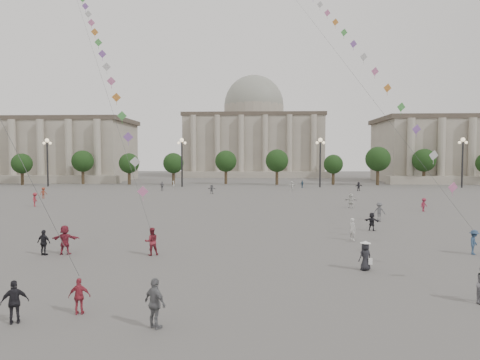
{
  "coord_description": "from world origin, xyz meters",
  "views": [
    {
      "loc": [
        1.76,
        -22.69,
        6.4
      ],
      "look_at": [
        0.24,
        12.0,
        4.58
      ],
      "focal_mm": 32.0,
      "sensor_mm": 36.0,
      "label": 1
    }
  ],
  "objects": [
    {
      "name": "ground",
      "position": [
        0.0,
        0.0,
        0.0
      ],
      "size": [
        360.0,
        360.0,
        0.0
      ],
      "primitive_type": "plane",
      "color": "#5C5956",
      "rests_on": "ground"
    },
    {
      "name": "hall_central",
      "position": [
        0.0,
        129.22,
        14.23
      ],
      "size": [
        48.3,
        34.3,
        35.5
      ],
      "color": "gray",
      "rests_on": "ground"
    },
    {
      "name": "tree_row",
      "position": [
        0.0,
        78.0,
        5.39
      ],
      "size": [
        137.12,
        5.12,
        8.0
      ],
      "color": "#36291B",
      "rests_on": "ground"
    },
    {
      "name": "lamp_post_far_west",
      "position": [
        -45.0,
        70.0,
        7.35
      ],
      "size": [
        2.0,
        0.9,
        10.65
      ],
      "color": "#262628",
      "rests_on": "ground"
    },
    {
      "name": "lamp_post_mid_west",
      "position": [
        -15.0,
        70.0,
        7.35
      ],
      "size": [
        2.0,
        0.9,
        10.65
      ],
      "color": "#262628",
      "rests_on": "ground"
    },
    {
      "name": "lamp_post_mid_east",
      "position": [
        15.0,
        70.0,
        7.35
      ],
      "size": [
        2.0,
        0.9,
        10.65
      ],
      "color": "#262628",
      "rests_on": "ground"
    },
    {
      "name": "lamp_post_far_east",
      "position": [
        45.0,
        70.0,
        7.35
      ],
      "size": [
        2.0,
        0.9,
        10.65
      ],
      "color": "#262628",
      "rests_on": "ground"
    },
    {
      "name": "person_crowd_0",
      "position": [
        10.98,
        68.0,
        0.79
      ],
      "size": [
        0.95,
        0.9,
        1.58
      ],
      "primitive_type": "imported",
      "rotation": [
        0.0,
        0.0,
        0.72
      ],
      "color": "#2C4A63",
      "rests_on": "ground"
    },
    {
      "name": "person_crowd_2",
      "position": [
        -31.97,
        42.65,
        0.87
      ],
      "size": [
        1.21,
        1.29,
        1.75
      ],
      "primitive_type": "imported",
      "rotation": [
        0.0,
        0.0,
        0.9
      ],
      "color": "brown",
      "rests_on": "ground"
    },
    {
      "name": "person_crowd_3",
      "position": [
        11.69,
        14.96,
        0.8
      ],
      "size": [
        1.46,
        1.28,
        1.6
      ],
      "primitive_type": "imported",
      "rotation": [
        0.0,
        0.0,
        2.49
      ],
      "color": "#222127",
      "rests_on": "ground"
    },
    {
      "name": "person_crowd_4",
      "position": [
        8.17,
        60.17,
        0.94
      ],
      "size": [
        1.71,
        1.5,
        1.87
      ],
      "primitive_type": "imported",
      "rotation": [
        0.0,
        0.0,
        3.8
      ],
      "color": "white",
      "rests_on": "ground"
    },
    {
      "name": "person_crowd_6",
      "position": [
        14.09,
        21.29,
        0.93
      ],
      "size": [
        1.3,
        0.89,
        1.85
      ],
      "primitive_type": "imported",
      "rotation": [
        0.0,
        0.0,
        6.11
      ],
      "color": "#57585B",
      "rests_on": "ground"
    },
    {
      "name": "person_crowd_7",
      "position": [
        13.5,
        32.01,
        0.93
      ],
      "size": [
        1.8,
        0.83,
        1.87
      ],
      "primitive_type": "imported",
      "rotation": [
        0.0,
        0.0,
        2.98
      ],
      "color": "silver",
      "rests_on": "ground"
    },
    {
      "name": "person_crowd_8",
      "position": [
        21.41,
        28.75,
        0.8
      ],
      "size": [
        1.19,
        1.04,
        1.59
      ],
      "primitive_type": "imported",
      "rotation": [
        0.0,
        0.0,
        0.54
      ],
      "color": "maroon",
      "rests_on": "ground"
    },
    {
      "name": "person_crowd_9",
      "position": [
        21.06,
        60.46,
        0.86
      ],
      "size": [
        1.68,
        1.02,
        1.73
      ],
      "primitive_type": "imported",
      "rotation": [
        0.0,
        0.0,
        0.35
      ],
      "color": "#242228",
      "rests_on": "ground"
    },
    {
      "name": "person_crowd_10",
      "position": [
        -15.32,
        62.39,
        0.87
      ],
      "size": [
        0.43,
        0.64,
        1.75
      ],
      "primitive_type": "imported",
      "rotation": [
        0.0,
        0.0,
        1.56
      ],
      "color": "#BCBBB7",
      "rests_on": "ground"
    },
    {
      "name": "person_crowd_12",
      "position": [
        -6.58,
        52.79,
        0.81
      ],
      "size": [
        1.56,
        0.77,
        1.61
      ],
      "primitive_type": "imported",
      "rotation": [
        0.0,
        0.0,
        2.93
      ],
      "color": "slate",
      "rests_on": "ground"
    },
    {
      "name": "person_crowd_13",
      "position": [
        9.03,
        10.47,
        0.87
      ],
      "size": [
        0.64,
        0.75,
        1.74
      ],
      "primitive_type": "imported",
      "rotation": [
        0.0,
        0.0,
        2.0
      ],
      "color": "silver",
      "rests_on": "ground"
    },
    {
      "name": "person_crowd_16",
      "position": [
        -17.05,
        59.52,
        0.89
      ],
      "size": [
        1.11,
        0.63,
        1.78
      ],
      "primitive_type": "imported",
      "rotation": [
        0.0,
        0.0,
        6.08
      ],
      "color": "slate",
      "rests_on": "ground"
    },
    {
      "name": "person_crowd_17",
      "position": [
        -27.52,
        31.81,
        0.91
      ],
      "size": [
        0.92,
        1.3,
        1.82
      ],
      "primitive_type": "imported",
      "rotation": [
        0.0,
        0.0,
        1.79
      ],
      "color": "maroon",
      "rests_on": "ground"
    },
    {
      "name": "tourist_0",
      "position": [
        -5.54,
        -5.84,
        0.74
      ],
      "size": [
        0.92,
        0.49,
        1.49
      ],
      "primitive_type": "imported",
      "rotation": [
        0.0,
        0.0,
        3.29
      ],
      "color": "#A02B3B",
      "rests_on": "ground"
    },
    {
      "name": "tourist_1",
      "position": [
        -12.29,
        4.43,
        0.84
      ],
      "size": [
        1.05,
        0.64,
        1.68
      ],
      "primitive_type": "imported",
      "rotation": [
        0.0,
        0.0,
        2.89
      ],
      "color": "black",
      "rests_on": "ground"
    },
    {
      "name": "tourist_2",
      "position": [
        -11.04,
        4.76,
        0.97
      ],
      "size": [
        1.84,
        0.71,
        1.94
      ],
      "primitive_type": "imported",
      "rotation": [
        0.0,
        0.0,
        3.22
      ],
      "color": "maroon",
      "rests_on": "ground"
    },
    {
      "name": "tourist_3",
      "position": [
        -2.1,
        -7.15,
        0.96
      ],
      "size": [
        1.17,
        1.06,
        1.91
      ],
      "primitive_type": "imported",
      "rotation": [
        0.0,
        0.0,
        2.47
      ],
      "color": "slate",
      "rests_on": "ground"
    },
    {
      "name": "tourist_4",
      "position": [
        -7.62,
        -6.91,
        0.84
      ],
      "size": [
        1.06,
        0.83,
        1.68
      ],
      "primitive_type": "imported",
      "rotation": [
        0.0,
        0.0,
        3.63
      ],
      "color": "black",
      "rests_on": "ground"
    },
    {
      "name": "kite_flyer_0",
      "position": [
        -5.25,
        4.76,
        0.91
      ],
      "size": [
        1.1,
        1.0,
        1.83
      ],
      "primitive_type": "imported",
      "rotation": [
        0.0,
        0.0,
        3.57
      ],
      "color": "maroon",
      "rests_on": "ground"
    },
    {
      "name": "kite_flyer_1",
      "position": [
        15.99,
        5.89,
        0.82
      ],
      "size": [
        1.12,
        1.21,
        1.64
      ],
      "primitive_type": "imported",
      "rotation": [
        0.0,
        0.0,
        0.92
      ],
      "color": "navy",
      "rests_on": "ground"
    },
    {
      "name": "hat_person",
      "position": [
        7.82,
        1.57,
        0.85
      ],
      "size": [
        0.92,
        0.78,
        1.69
      ],
      "color": "black",
      "rests_on": "ground"
    },
    {
      "name": "kite_train_west",
      "position": [
        -20.03,
        29.89,
        25.51
      ],
      "size": [
        28.36,
        47.17,
        71.18
      ],
      "color": "#3F3F3F",
      "rests_on": "ground"
    }
  ]
}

